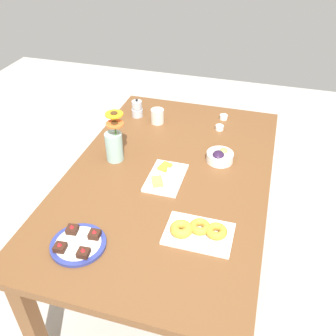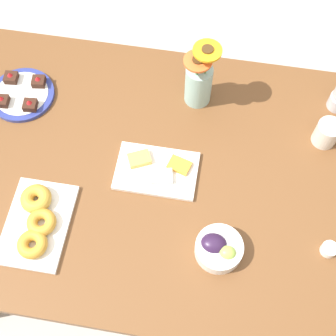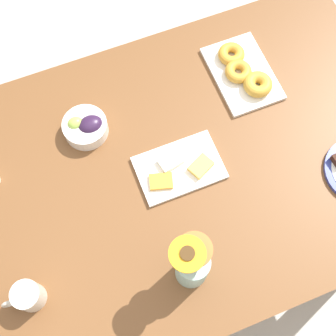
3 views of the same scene
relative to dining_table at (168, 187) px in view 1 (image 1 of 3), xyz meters
name	(u,v)px [view 1 (image 1 of 3)]	position (x,y,z in m)	size (l,w,h in m)	color
ground_plane	(168,269)	(0.00, 0.00, -0.65)	(6.00, 6.00, 0.00)	#B7B2A8
dining_table	(168,187)	(0.00, 0.00, 0.00)	(1.60, 1.00, 0.74)	brown
coffee_mug	(157,116)	(0.49, 0.21, 0.13)	(0.11, 0.08, 0.09)	beige
grape_bowl	(220,156)	(0.19, -0.23, 0.12)	(0.14, 0.14, 0.07)	white
cheese_platter	(166,177)	(-0.04, 0.00, 0.10)	(0.26, 0.17, 0.03)	white
croissant_platter	(198,231)	(-0.36, -0.23, 0.11)	(0.19, 0.28, 0.05)	white
jam_cup_honey	(220,127)	(0.51, -0.17, 0.10)	(0.05, 0.05, 0.03)	white
jam_cup_berry	(224,117)	(0.65, -0.18, 0.10)	(0.05, 0.05, 0.03)	white
dessert_plate	(78,244)	(-0.55, 0.21, 0.10)	(0.22, 0.22, 0.05)	navy
flower_vase	(114,144)	(0.05, 0.30, 0.18)	(0.11, 0.11, 0.27)	#99C1B7
moka_pot	(137,109)	(0.53, 0.35, 0.13)	(0.11, 0.07, 0.12)	#B7B7BC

